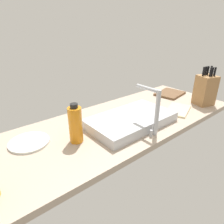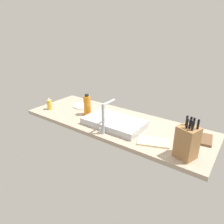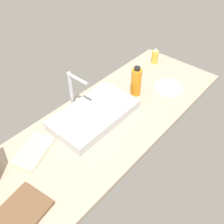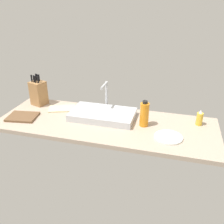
# 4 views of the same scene
# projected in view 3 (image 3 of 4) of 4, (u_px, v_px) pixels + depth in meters

# --- Properties ---
(countertop_slab) EXTENTS (1.79, 0.64, 0.04)m
(countertop_slab) POSITION_uv_depth(u_px,v_px,m) (109.00, 121.00, 1.55)
(countertop_slab) COLOR tan
(countertop_slab) RESTS_ON ground
(sink_basin) EXTENTS (0.54, 0.31, 0.06)m
(sink_basin) POSITION_uv_depth(u_px,v_px,m) (94.00, 114.00, 1.53)
(sink_basin) COLOR #B7BABF
(sink_basin) RESTS_ON countertop_slab
(faucet) EXTENTS (0.06, 0.17, 0.26)m
(faucet) POSITION_uv_depth(u_px,v_px,m) (73.00, 88.00, 1.51)
(faucet) COLOR #B7BABF
(faucet) RESTS_ON countertop_slab
(cutting_board) EXTENTS (0.27, 0.22, 0.02)m
(cutting_board) POSITION_uv_depth(u_px,v_px,m) (20.00, 213.00, 1.09)
(cutting_board) COLOR brown
(cutting_board) RESTS_ON countertop_slab
(soap_bottle) EXTENTS (0.05, 0.05, 0.13)m
(soap_bottle) POSITION_uv_depth(u_px,v_px,m) (155.00, 56.00, 1.99)
(soap_bottle) COLOR gold
(soap_bottle) RESTS_ON countertop_slab
(water_bottle) EXTENTS (0.07, 0.07, 0.21)m
(water_bottle) POSITION_uv_depth(u_px,v_px,m) (136.00, 82.00, 1.66)
(water_bottle) COLOR orange
(water_bottle) RESTS_ON countertop_slab
(dinner_plate) EXTENTS (0.21, 0.21, 0.01)m
(dinner_plate) POSITION_uv_depth(u_px,v_px,m) (168.00, 87.00, 1.77)
(dinner_plate) COLOR silver
(dinner_plate) RESTS_ON countertop_slab
(dish_towel) EXTENTS (0.27, 0.22, 0.01)m
(dish_towel) POSITION_uv_depth(u_px,v_px,m) (33.00, 151.00, 1.35)
(dish_towel) COLOR beige
(dish_towel) RESTS_ON countertop_slab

